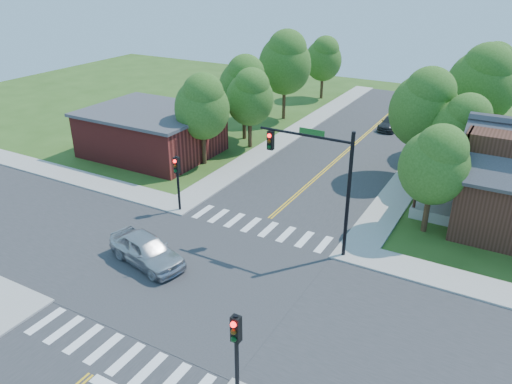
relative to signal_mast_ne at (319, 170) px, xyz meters
The scene contains 24 objects.
ground 8.37m from the signal_mast_ne, 125.00° to the right, with size 100.00×100.00×0.00m, color #2E4E18.
road_ns 8.36m from the signal_mast_ne, 125.00° to the right, with size 10.00×90.00×0.04m, color #2D2D30.
road_ew 8.36m from the signal_mast_ne, 125.00° to the right, with size 90.00×10.00×0.04m, color #2D2D30.
intersection_patch 8.37m from the signal_mast_ne, 125.00° to the right, with size 10.20×10.20×0.06m, color #2D2D30.
sidewalk_nw 22.73m from the signal_mast_ne, 152.60° to the left, with size 40.00×40.00×0.14m.
crosswalk_north 6.23m from the signal_mast_ne, behind, with size 8.85×2.00×0.01m.
crosswalk_south 13.32m from the signal_mast_ne, 108.36° to the right, with size 8.85×2.00×0.01m.
centerline 8.34m from the signal_mast_ne, 125.00° to the right, with size 0.30×90.00×0.01m.
signal_mast_ne is the anchor object (origin of this frame).
signal_pole_se 11.55m from the signal_mast_ne, 81.44° to the right, with size 0.34×0.42×3.80m.
signal_pole_nw 9.76m from the signal_mast_ne, behind, with size 0.34×0.42×3.80m.
building_nw 19.87m from the signal_mast_ne, 157.21° to the left, with size 10.40×8.40×3.73m.
tree_e_a 7.14m from the signal_mast_ne, 45.63° to the left, with size 3.98×3.78×6.77m.
tree_e_b 13.18m from the signal_mast_ne, 66.13° to the left, with size 4.15×3.94×7.05m.
tree_e_c 21.03m from the signal_mast_ne, 75.39° to the left, with size 5.43×5.16×9.23m.
tree_e_d 29.89m from the signal_mast_ne, 80.31° to the left, with size 4.78×4.54×8.12m.
tree_w_a 15.01m from the signal_mast_ne, 149.06° to the left, with size 4.32×4.10×7.34m.
tree_w_b 19.71m from the signal_mast_ne, 132.15° to the left, with size 4.50×4.27×7.65m.
tree_w_c 25.57m from the signal_mast_ne, 120.37° to the left, with size 5.27×5.00×8.95m.
tree_w_d 34.28m from the signal_mast_ne, 111.94° to the left, with size 4.24×4.03×7.21m.
tree_house 13.54m from the signal_mast_ne, 79.46° to the left, with size 4.88×4.64×8.30m.
tree_bldg 17.38m from the signal_mast_ne, 132.06° to the left, with size 4.09×3.88×6.95m.
car_silver 10.12m from the signal_mast_ne, 141.27° to the right, with size 5.16×2.99×1.65m, color silver.
car_dgrey 24.52m from the signal_mast_ne, 95.60° to the left, with size 1.90×4.27×1.22m, color #2A2D2F.
Camera 1 is at (12.91, -17.18, 14.84)m, focal length 35.00 mm.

